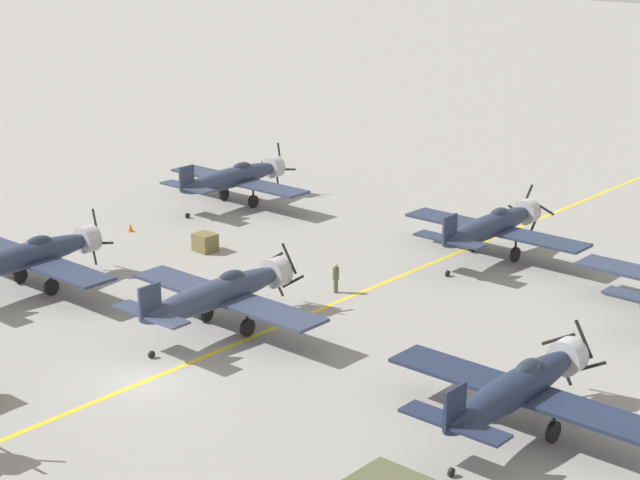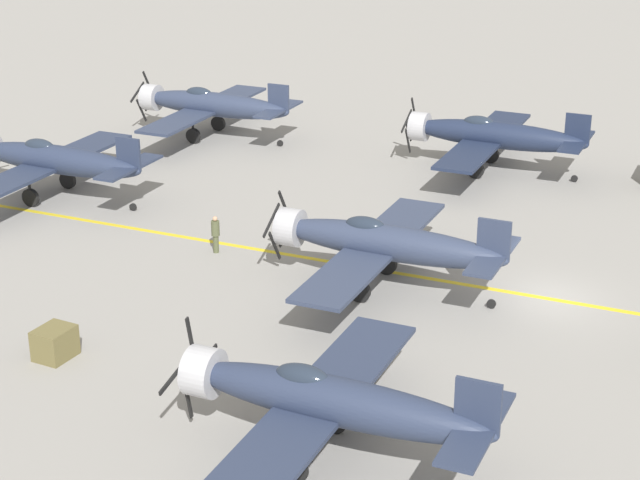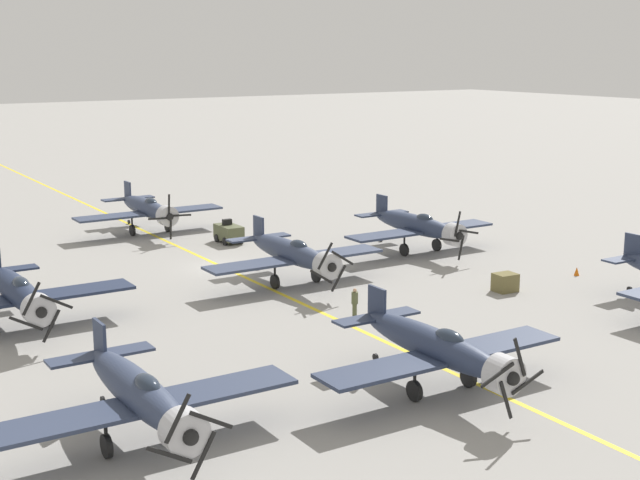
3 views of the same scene
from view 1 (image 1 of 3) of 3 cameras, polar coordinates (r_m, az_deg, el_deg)
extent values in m
plane|color=gray|center=(49.09, -9.23, -7.41)|extent=(400.00, 400.00, 0.00)
cube|color=yellow|center=(49.09, -9.23, -7.41)|extent=(0.30, 160.00, 0.01)
ellipsoid|color=#2E3851|center=(75.92, -4.81, 3.31)|extent=(1.50, 9.50, 1.42)
cylinder|color=#B7B7BC|center=(78.98, -2.49, 3.91)|extent=(1.58, 0.90, 1.58)
ellipsoid|color=#232D3D|center=(76.56, -4.21, 3.88)|extent=(0.80, 1.70, 0.76)
cube|color=#2E3851|center=(76.51, -4.39, 3.18)|extent=(12.00, 2.10, 0.16)
cube|color=#2E3851|center=(73.19, -7.11, 2.83)|extent=(4.40, 1.10, 0.12)
cube|color=#2E3851|center=(73.03, -7.13, 3.32)|extent=(0.14, 1.30, 1.60)
sphere|color=black|center=(79.33, -2.24, 3.98)|extent=(0.56, 0.56, 0.56)
cube|color=black|center=(79.05, -2.18, 4.57)|extent=(0.40, 0.06, 1.75)
cube|color=black|center=(79.89, -2.70, 4.16)|extent=(1.75, 0.06, 0.40)
cube|color=black|center=(79.63, -2.30, 3.38)|extent=(0.40, 0.06, 1.75)
cube|color=black|center=(78.79, -1.78, 3.79)|extent=(1.75, 0.06, 0.40)
cylinder|color=black|center=(77.72, -5.16, 2.90)|extent=(0.14, 0.14, 1.26)
cylinder|color=black|center=(77.88, -5.15, 2.45)|extent=(0.22, 0.90, 0.90)
cylinder|color=black|center=(75.64, -3.58, 2.53)|extent=(0.14, 0.14, 1.26)
cylinder|color=black|center=(75.80, -3.57, 2.07)|extent=(0.22, 0.90, 0.90)
cylinder|color=black|center=(73.68, -7.08, 1.30)|extent=(0.12, 0.36, 0.36)
ellipsoid|color=#28324C|center=(64.78, 8.96, 0.70)|extent=(1.50, 9.50, 1.42)
cylinder|color=#B7B7BC|center=(68.46, 10.97, 1.50)|extent=(1.58, 0.90, 1.58)
ellipsoid|color=#232D3D|center=(65.56, 9.52, 1.38)|extent=(0.80, 1.70, 0.76)
cube|color=#28324C|center=(65.50, 9.31, 0.56)|extent=(12.00, 2.10, 0.16)
cube|color=#28324C|center=(61.45, 6.92, 0.01)|extent=(4.40, 1.10, 0.12)
cube|color=#28324C|center=(61.26, 6.94, 0.59)|extent=(0.14, 1.30, 1.60)
sphere|color=black|center=(68.88, 11.18, 1.58)|extent=(0.56, 0.56, 0.56)
cube|color=black|center=(68.41, 11.78, 1.71)|extent=(1.68, 0.06, 0.76)
cube|color=black|center=(68.81, 11.00, 2.28)|extent=(0.76, 0.06, 1.68)
cube|color=black|center=(69.35, 10.58, 1.45)|extent=(1.68, 0.06, 0.76)
cube|color=black|center=(68.95, 11.36, 0.88)|extent=(0.76, 0.06, 1.68)
cylinder|color=black|center=(66.44, 8.19, 0.28)|extent=(0.14, 0.14, 1.26)
cylinder|color=black|center=(66.63, 8.17, -0.24)|extent=(0.22, 0.90, 0.90)
cylinder|color=black|center=(64.94, 10.40, -0.23)|extent=(0.14, 0.14, 1.26)
cylinder|color=black|center=(65.14, 10.37, -0.76)|extent=(0.22, 0.90, 0.90)
cylinder|color=black|center=(62.03, 6.82, -1.78)|extent=(0.12, 0.36, 0.36)
ellipsoid|color=#313C55|center=(53.15, -5.65, -2.91)|extent=(1.50, 9.50, 1.42)
cylinder|color=#B7B7BC|center=(56.10, -2.35, -1.73)|extent=(1.57, 0.90, 1.58)
ellipsoid|color=#232D3D|center=(53.70, -4.79, -2.03)|extent=(0.80, 1.70, 0.76)
cube|color=#313C55|center=(53.76, -5.05, -3.04)|extent=(12.00, 2.10, 0.16)
cube|color=#313C55|center=(50.59, -9.03, -3.93)|extent=(4.40, 1.10, 0.12)
cube|color=#313C55|center=(50.36, -9.06, -3.24)|extent=(0.14, 1.30, 1.60)
sphere|color=black|center=(56.44, -2.00, -1.61)|extent=(0.56, 0.56, 0.56)
cube|color=black|center=(56.77, -2.55, -1.00)|extent=(1.55, 0.06, 1.06)
cube|color=black|center=(56.99, -2.34, -2.21)|extent=(1.06, 0.06, 1.55)
cube|color=black|center=(56.12, -1.45, -2.23)|extent=(1.55, 0.06, 1.06)
cube|color=black|center=(55.90, -1.66, -1.00)|extent=(1.06, 0.06, 1.55)
cylinder|color=black|center=(55.01, -6.12, -3.29)|extent=(0.14, 0.14, 1.26)
cylinder|color=black|center=(55.23, -6.10, -3.90)|extent=(0.22, 0.90, 0.90)
cylinder|color=black|center=(52.97, -3.91, -4.05)|extent=(0.14, 0.14, 1.26)
cylinder|color=black|center=(53.21, -3.89, -4.69)|extent=(0.22, 0.90, 0.90)
cylinder|color=black|center=(51.31, -8.98, -6.05)|extent=(0.12, 0.36, 0.36)
ellipsoid|color=#2A344E|center=(60.71, -15.64, -0.89)|extent=(1.50, 9.50, 1.42)
cylinder|color=#B7B7BC|center=(63.10, -12.30, 0.05)|extent=(1.57, 0.90, 1.58)
ellipsoid|color=#232D3D|center=(61.14, -14.80, -0.14)|extent=(0.80, 1.70, 0.76)
cube|color=#2A344E|center=(61.21, -15.03, -1.02)|extent=(12.00, 2.10, 0.16)
sphere|color=black|center=(63.38, -11.94, 0.16)|extent=(0.56, 0.56, 0.56)
cube|color=black|center=(63.00, -11.88, 0.86)|extent=(0.52, 0.06, 1.74)
cube|color=black|center=(63.99, -12.41, 0.47)|extent=(1.74, 0.06, 0.52)
cube|color=black|center=(63.78, -11.99, -0.54)|extent=(0.52, 0.06, 1.74)
cube|color=black|center=(62.78, -11.45, -0.16)|extent=(1.74, 0.06, 0.52)
cylinder|color=black|center=(62.60, -15.76, -1.28)|extent=(0.14, 0.14, 1.26)
cylinder|color=black|center=(62.80, -15.71, -1.83)|extent=(0.22, 0.90, 0.90)
cylinder|color=black|center=(60.21, -14.18, -1.89)|extent=(0.14, 0.14, 1.26)
cylinder|color=black|center=(60.42, -14.13, -2.46)|extent=(0.22, 0.90, 0.90)
ellipsoid|color=#1F2943|center=(43.43, 10.23, -7.90)|extent=(1.50, 9.50, 1.42)
cylinder|color=#B7B7BC|center=(47.00, 13.07, -6.07)|extent=(1.57, 0.90, 1.58)
ellipsoid|color=#232D3D|center=(44.10, 11.05, -6.74)|extent=(0.80, 1.70, 0.76)
cube|color=#1F2943|center=(44.17, 10.73, -7.97)|extent=(12.00, 2.10, 0.16)
cube|color=#1F2943|center=(40.22, 7.17, -9.65)|extent=(4.40, 1.10, 0.12)
cube|color=#1F2943|center=(39.93, 7.21, -8.82)|extent=(0.14, 1.30, 1.60)
sphere|color=black|center=(47.41, 13.36, -5.88)|extent=(0.56, 0.56, 0.56)
cube|color=black|center=(47.57, 12.59, -5.19)|extent=(1.59, 0.06, 0.99)
cube|color=black|center=(47.89, 12.84, -6.60)|extent=(0.99, 0.06, 1.59)
cube|color=black|center=(47.27, 14.14, -6.59)|extent=(1.59, 0.06, 0.99)
cube|color=black|center=(46.95, 13.89, -5.16)|extent=(0.99, 0.06, 1.59)
cylinder|color=black|center=(45.12, 9.03, -8.20)|extent=(0.14, 0.14, 1.26)
cylinder|color=black|center=(45.39, 9.00, -8.91)|extent=(0.22, 0.90, 0.90)
cylinder|color=black|center=(43.79, 12.38, -9.22)|extent=(0.14, 0.14, 1.26)
cylinder|color=black|center=(44.08, 12.33, -9.96)|extent=(0.22, 0.90, 0.90)
cylinder|color=black|center=(41.13, 7.02, -12.19)|extent=(0.12, 0.36, 0.36)
cylinder|color=#515638|center=(58.97, 0.85, -2.46)|extent=(0.25, 0.25, 0.80)
cylinder|color=#515638|center=(58.72, 0.85, -1.78)|extent=(0.37, 0.37, 0.67)
sphere|color=tan|center=(58.58, 0.85, -1.38)|extent=(0.22, 0.22, 0.22)
cube|color=brown|center=(66.37, -6.15, -0.13)|extent=(1.42, 1.21, 1.12)
cone|color=orange|center=(71.14, -10.08, 0.66)|extent=(0.36, 0.36, 0.55)
camera|label=2|loc=(76.56, -34.07, 12.42)|focal=60.00mm
camera|label=3|loc=(82.11, 35.33, 10.17)|focal=50.00mm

